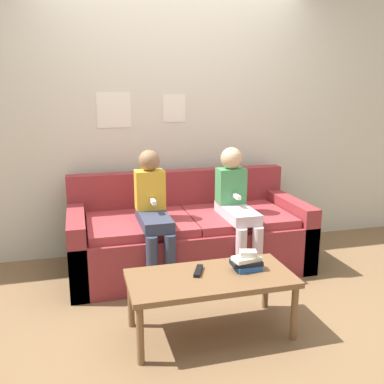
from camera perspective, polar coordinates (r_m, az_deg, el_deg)
The scene contains 8 objects.
ground_plane at distance 3.44m, azimuth 1.94°, elevation -13.44°, with size 10.00×10.00×0.00m, color brown.
wall_back at distance 4.15m, azimuth -2.50°, elevation 9.94°, with size 8.00×0.06×2.60m.
couch at distance 3.83m, azimuth -0.53°, elevation -5.93°, with size 2.05×0.91×0.82m.
coffee_table at distance 2.80m, azimuth 2.49°, elevation -11.91°, with size 1.06×0.51×0.40m.
person_left at distance 3.46m, azimuth -5.18°, elevation -2.42°, with size 0.24×0.61×1.08m.
person_right at distance 3.65m, azimuth 5.95°, elevation -1.49°, with size 0.24×0.61×1.08m.
tv_remote at distance 2.82m, azimuth 0.86°, elevation -10.47°, with size 0.11×0.17×0.02m.
book_stack at distance 2.86m, azimuth 7.32°, elevation -9.22°, with size 0.20×0.13×0.13m.
Camera 1 is at (-0.91, -2.93, 1.56)m, focal length 40.00 mm.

